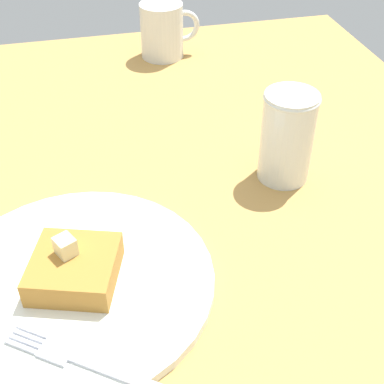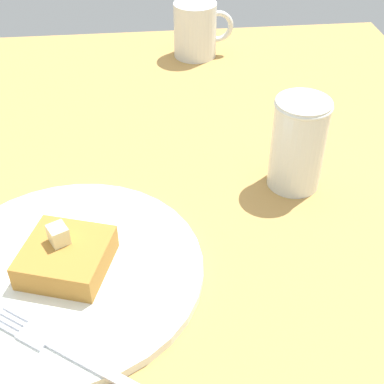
% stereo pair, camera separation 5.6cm
% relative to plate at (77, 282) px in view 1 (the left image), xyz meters
% --- Properties ---
extents(plate, '(0.26, 0.26, 0.01)m').
position_rel_plate_xyz_m(plate, '(0.00, 0.00, 0.00)').
color(plate, white).
rests_on(plate, table_surface).
extents(toast_slice_center, '(0.10, 0.10, 0.03)m').
position_rel_plate_xyz_m(toast_slice_center, '(-0.00, 0.00, 0.02)').
color(toast_slice_center, '#AD762F').
rests_on(toast_slice_center, plate).
extents(butter_pat_primary, '(0.02, 0.02, 0.02)m').
position_rel_plate_xyz_m(butter_pat_primary, '(-0.00, 0.01, 0.04)').
color(butter_pat_primary, beige).
rests_on(butter_pat_primary, toast_slice_center).
extents(fork, '(0.14, 0.10, 0.00)m').
position_rel_plate_xyz_m(fork, '(-0.00, -0.09, 0.01)').
color(fork, silver).
rests_on(fork, plate).
extents(syrup_jar, '(0.06, 0.06, 0.11)m').
position_rel_plate_xyz_m(syrup_jar, '(0.26, 0.12, 0.05)').
color(syrup_jar, '#381805').
rests_on(syrup_jar, table_surface).
extents(coffee_mug, '(0.10, 0.07, 0.09)m').
position_rel_plate_xyz_m(coffee_mug, '(0.18, 0.49, 0.04)').
color(coffee_mug, silver).
rests_on(coffee_mug, table_surface).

